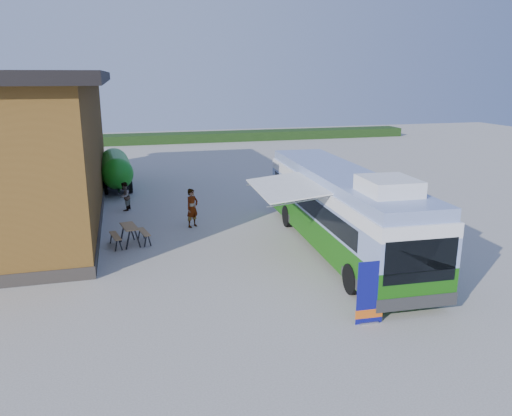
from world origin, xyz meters
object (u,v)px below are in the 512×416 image
object	(u,v)px
picnic_table	(130,231)
person_a	(192,208)
bus	(341,208)
slurry_tanker	(116,168)
banner	(370,298)
person_b	(125,196)

from	to	relation	value
picnic_table	person_a	distance (m)	3.70
bus	slurry_tanker	size ratio (longest dim) A/B	1.98
person_a	banner	bearing A→B (deg)	-106.41
person_b	picnic_table	bearing A→B (deg)	21.45
banner	person_b	bearing A→B (deg)	116.93
bus	banner	world-z (taller)	bus
person_b	slurry_tanker	bearing A→B (deg)	-154.99
person_a	picnic_table	bearing A→B (deg)	178.53
bus	person_b	distance (m)	12.80
person_a	slurry_tanker	size ratio (longest dim) A/B	0.29
banner	person_a	size ratio (longest dim) A/B	1.04
bus	slurry_tanker	distance (m)	17.45
bus	person_b	world-z (taller)	bus
picnic_table	person_a	bearing A→B (deg)	21.91
slurry_tanker	person_b	bearing A→B (deg)	-88.29
picnic_table	slurry_tanker	distance (m)	11.70
person_a	person_b	xyz separation A→B (m)	(-3.21, 4.06, -0.17)
bus	banner	bearing A→B (deg)	-103.98
person_b	bus	bearing A→B (deg)	64.32
bus	slurry_tanker	xyz separation A→B (m)	(-9.31, 14.75, -0.50)
banner	slurry_tanker	world-z (taller)	slurry_tanker
person_b	slurry_tanker	xyz separation A→B (m)	(-0.46, 5.57, 0.60)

